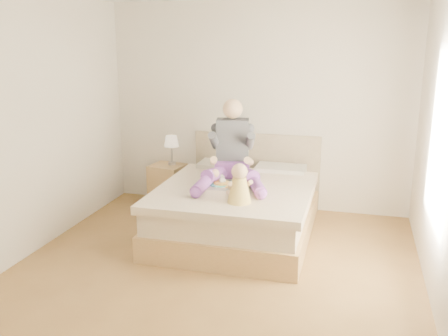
% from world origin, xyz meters
% --- Properties ---
extents(room, '(4.02, 4.22, 2.71)m').
position_xyz_m(room, '(0.08, 0.01, 1.51)').
color(room, brown).
rests_on(room, ground).
extents(bed, '(1.70, 2.18, 1.00)m').
position_xyz_m(bed, '(0.00, 1.08, 0.32)').
color(bed, '#A6814D').
rests_on(bed, ground).
extents(nightstand, '(0.50, 0.46, 0.54)m').
position_xyz_m(nightstand, '(-1.21, 1.88, 0.27)').
color(nightstand, '#A6814D').
rests_on(nightstand, ground).
extents(lamp, '(0.20, 0.20, 0.40)m').
position_xyz_m(lamp, '(-1.16, 1.92, 0.84)').
color(lamp, '#B5B7BC').
rests_on(lamp, nightstand).
extents(adult, '(0.83, 1.23, 0.96)m').
position_xyz_m(adult, '(-0.12, 1.21, 0.89)').
color(adult, '#783D99').
rests_on(adult, bed).
extents(tray, '(0.47, 0.37, 0.13)m').
position_xyz_m(tray, '(-0.07, 0.90, 0.64)').
color(tray, '#B5B7BC').
rests_on(tray, bed).
extents(baby, '(0.33, 0.36, 0.41)m').
position_xyz_m(baby, '(0.16, 0.39, 0.78)').
color(baby, gold).
rests_on(baby, bed).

